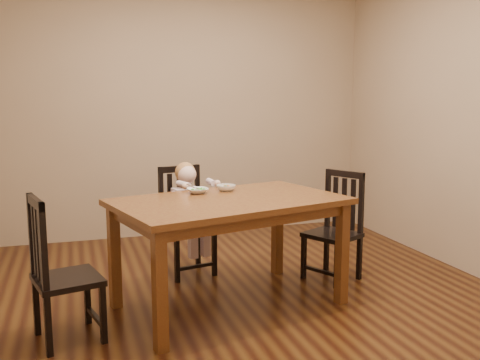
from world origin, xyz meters
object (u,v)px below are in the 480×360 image
object	(u,v)px
chair_child	(185,222)
chair_right	(335,228)
toddler	(187,208)
dining_table	(229,211)
chair_left	(59,273)
bowl_veg	(226,188)
bowl_peas	(198,191)

from	to	relation	value
chair_child	chair_right	size ratio (longest dim) A/B	1.02
chair_child	toddler	xyz separation A→B (m)	(0.01, -0.05, 0.14)
chair_right	chair_child	bearing A→B (deg)	38.72
dining_table	chair_left	bearing A→B (deg)	-168.26
toddler	bowl_veg	distance (m)	0.57
dining_table	chair_child	size ratio (longest dim) A/B	1.93
dining_table	chair_child	world-z (taller)	chair_child
bowl_peas	bowl_veg	bearing A→B (deg)	9.40
chair_child	bowl_peas	xyz separation A→B (m)	(-0.02, -0.56, 0.37)
dining_table	bowl_veg	bearing A→B (deg)	77.88
chair_left	bowl_veg	bearing A→B (deg)	100.26
chair_right	bowl_peas	bearing A→B (deg)	64.57
chair_child	bowl_peas	world-z (taller)	chair_child
chair_left	bowl_veg	xyz separation A→B (m)	(1.23, 0.55, 0.37)
chair_right	chair_left	bearing A→B (deg)	77.10
chair_left	bowl_veg	size ratio (longest dim) A/B	6.25
chair_left	chair_right	xyz separation A→B (m)	(2.17, 0.55, -0.01)
chair_right	toddler	xyz separation A→B (m)	(-1.15, 0.48, 0.15)
dining_table	toddler	size ratio (longest dim) A/B	3.42
chair_left	bowl_peas	world-z (taller)	chair_left
bowl_veg	dining_table	bearing A→B (deg)	-102.12
chair_left	dining_table	bearing A→B (deg)	87.69
chair_right	bowl_veg	size ratio (longest dim) A/B	6.09
dining_table	chair_child	distance (m)	0.88
chair_left	chair_right	world-z (taller)	chair_left
chair_child	dining_table	bearing A→B (deg)	87.98
bowl_veg	bowl_peas	bearing A→B (deg)	-170.60
dining_table	bowl_peas	world-z (taller)	bowl_peas
chair_child	bowl_peas	size ratio (longest dim) A/B	5.78
dining_table	bowl_veg	xyz separation A→B (m)	(0.07, 0.31, 0.12)
chair_left	bowl_peas	size ratio (longest dim) A/B	5.80
chair_child	chair_right	distance (m)	1.27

